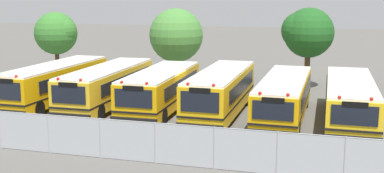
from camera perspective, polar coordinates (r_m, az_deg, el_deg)
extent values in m
plane|color=#595651|center=(29.50, -0.06, -3.05)|extent=(160.00, 160.00, 0.00)
cube|color=#EAA80C|center=(32.87, -15.81, 0.47)|extent=(2.62, 10.00, 2.11)
cube|color=white|center=(32.69, -15.91, 2.39)|extent=(2.57, 9.80, 0.12)
cube|color=black|center=(29.02, -21.07, -2.94)|extent=(2.46, 0.21, 0.36)
cube|color=black|center=(28.80, -21.17, -0.50)|extent=(1.97, 0.10, 1.01)
cube|color=black|center=(32.42, -13.73, 1.04)|extent=(0.21, 7.76, 0.76)
cube|color=black|center=(33.73, -17.31, 1.23)|extent=(0.21, 7.76, 0.76)
cube|color=black|center=(32.94, -15.77, -0.25)|extent=(2.65, 10.10, 0.10)
sphere|color=red|center=(28.39, -20.03, 1.14)|extent=(0.18, 0.18, 0.18)
cube|color=black|center=(28.70, -21.26, 0.63)|extent=(1.08, 0.10, 0.24)
cylinder|color=black|center=(29.56, -17.70, -2.55)|extent=(0.30, 1.01, 1.00)
cylinder|color=black|center=(30.79, -20.96, -2.23)|extent=(0.30, 1.01, 1.00)
cylinder|color=black|center=(35.18, -11.50, -0.17)|extent=(0.30, 1.01, 1.00)
cylinder|color=black|center=(36.23, -14.46, 0.01)|extent=(0.30, 1.01, 1.00)
cube|color=yellow|center=(31.26, -9.92, 0.15)|extent=(2.56, 9.88, 2.05)
cube|color=white|center=(31.08, -9.98, 2.12)|extent=(2.51, 9.69, 0.12)
cube|color=black|center=(27.10, -14.31, -3.49)|extent=(2.51, 0.18, 0.36)
cube|color=black|center=(26.87, -14.38, -0.96)|extent=(2.02, 0.08, 0.98)
cube|color=black|center=(30.97, -7.60, 0.74)|extent=(0.12, 7.69, 0.74)
cube|color=black|center=(32.01, -11.74, 0.93)|extent=(0.12, 7.69, 0.74)
cube|color=black|center=(31.34, -9.89, -0.59)|extent=(2.59, 9.98, 0.10)
sphere|color=red|center=(26.55, -13.00, 0.76)|extent=(0.18, 0.18, 0.18)
sphere|color=red|center=(27.21, -15.53, 0.88)|extent=(0.18, 0.18, 0.18)
cube|color=black|center=(26.76, -14.44, 0.20)|extent=(1.11, 0.09, 0.24)
cylinder|color=black|center=(27.87, -10.87, -3.02)|extent=(0.29, 1.00, 1.00)
cylinder|color=black|center=(28.87, -14.78, -2.70)|extent=(0.29, 1.00, 1.00)
cylinder|color=black|center=(33.83, -5.96, -0.45)|extent=(0.29, 1.00, 1.00)
cylinder|color=black|center=(34.66, -9.34, -0.26)|extent=(0.29, 1.00, 1.00)
cube|color=#EAA80C|center=(29.65, -3.69, -0.30)|extent=(2.71, 9.21, 2.03)
cube|color=white|center=(29.46, -3.71, 1.75)|extent=(2.65, 9.02, 0.12)
cube|color=black|center=(25.58, -6.92, -4.08)|extent=(2.59, 0.21, 0.36)
cube|color=black|center=(25.34, -6.94, -1.42)|extent=(2.08, 0.10, 0.97)
cube|color=black|center=(29.50, -1.14, 0.31)|extent=(0.18, 7.14, 0.73)
cube|color=black|center=(30.29, -5.83, 0.53)|extent=(0.18, 7.14, 0.73)
cube|color=black|center=(29.73, -3.68, -1.07)|extent=(2.73, 9.30, 0.10)
sphere|color=red|center=(25.10, -5.36, 0.38)|extent=(0.18, 0.18, 0.18)
sphere|color=red|center=(25.60, -8.29, 0.52)|extent=(0.18, 0.18, 0.18)
cube|color=black|center=(25.22, -6.98, -0.21)|extent=(1.14, 0.10, 0.24)
cylinder|color=black|center=(26.55, -3.49, -3.53)|extent=(0.30, 1.01, 1.00)
cylinder|color=black|center=(27.31, -8.00, -3.21)|extent=(0.30, 1.01, 1.00)
cylinder|color=black|center=(32.12, -0.21, -0.99)|extent=(0.30, 1.01, 1.00)
cylinder|color=black|center=(32.76, -4.02, -0.79)|extent=(0.30, 1.01, 1.00)
cube|color=yellow|center=(28.60, 3.44, -0.57)|extent=(2.44, 9.69, 2.17)
cube|color=white|center=(28.39, 3.46, 1.70)|extent=(2.39, 9.50, 0.12)
cube|color=black|center=(24.17, 0.88, -4.88)|extent=(2.45, 0.17, 0.36)
cube|color=black|center=(23.90, 0.92, -1.85)|extent=(1.97, 0.07, 1.04)
cube|color=black|center=(28.59, 5.96, 0.10)|extent=(0.07, 7.55, 0.78)
cube|color=black|center=(29.10, 1.23, 0.34)|extent=(0.07, 7.55, 0.78)
cube|color=black|center=(28.69, 3.43, -1.42)|extent=(2.47, 9.79, 0.10)
sphere|color=red|center=(23.73, 2.57, 0.16)|extent=(0.18, 0.18, 0.18)
sphere|color=red|center=(24.06, -0.49, 0.31)|extent=(0.18, 0.18, 0.18)
cube|color=black|center=(23.76, 0.92, -0.46)|extent=(1.08, 0.08, 0.24)
cylinder|color=black|center=(25.32, 4.07, -4.25)|extent=(0.28, 1.00, 1.00)
cylinder|color=black|center=(25.82, -0.55, -3.92)|extent=(0.28, 1.00, 1.00)
cylinder|color=black|center=(31.52, 6.50, -1.29)|extent=(0.28, 1.00, 1.00)
cylinder|color=black|center=(31.92, 2.75, -1.08)|extent=(0.28, 1.00, 1.00)
cube|color=#EAA80C|center=(28.21, 10.82, -1.16)|extent=(2.57, 10.24, 1.92)
cube|color=white|center=(28.02, 10.89, 0.88)|extent=(2.52, 10.03, 0.12)
cube|color=black|center=(23.41, 9.42, -5.55)|extent=(2.44, 0.20, 0.36)
cube|color=black|center=(23.17, 9.52, -2.84)|extent=(1.96, 0.09, 0.92)
cube|color=black|center=(28.35, 13.35, -0.57)|extent=(0.18, 7.95, 0.69)
cube|color=black|center=(28.58, 8.48, -0.30)|extent=(0.18, 7.95, 0.69)
cube|color=black|center=(28.29, 10.79, -1.92)|extent=(2.60, 10.34, 0.10)
sphere|color=red|center=(23.10, 11.25, -0.97)|extent=(0.18, 0.18, 0.18)
sphere|color=red|center=(23.25, 8.03, -0.79)|extent=(0.18, 0.18, 0.18)
cube|color=black|center=(23.05, 9.56, -1.60)|extent=(1.08, 0.10, 0.24)
cylinder|color=black|center=(24.73, 12.29, -4.84)|extent=(0.30, 1.00, 1.00)
cylinder|color=black|center=(24.96, 7.44, -4.53)|extent=(0.30, 1.00, 1.00)
cylinder|color=black|center=(31.52, 13.30, -1.51)|extent=(0.30, 1.00, 1.00)
cylinder|color=black|center=(31.70, 9.50, -1.30)|extent=(0.30, 1.00, 1.00)
cube|color=yellow|center=(28.30, 18.12, -1.47)|extent=(2.54, 10.39, 1.92)
cube|color=white|center=(28.11, 18.24, 0.57)|extent=(2.49, 10.18, 0.12)
cube|color=black|center=(23.38, 18.46, -5.99)|extent=(2.57, 0.17, 0.36)
cube|color=black|center=(23.14, 18.62, -3.28)|extent=(2.07, 0.07, 0.92)
cube|color=black|center=(28.62, 20.69, -0.87)|extent=(0.06, 8.10, 0.69)
cube|color=black|center=(28.50, 15.56, -0.61)|extent=(0.06, 8.10, 0.69)
cube|color=black|center=(28.38, 18.07, -2.23)|extent=(2.57, 10.49, 0.10)
sphere|color=red|center=(23.19, 20.43, -1.40)|extent=(0.18, 0.18, 0.18)
sphere|color=red|center=(23.11, 17.01, -1.23)|extent=(0.18, 0.18, 0.18)
cube|color=black|center=(23.02, 18.70, -2.04)|extent=(1.13, 0.08, 0.24)
cylinder|color=black|center=(24.89, 20.90, -5.21)|extent=(0.28, 1.00, 1.00)
cylinder|color=black|center=(24.77, 15.73, -4.97)|extent=(0.28, 1.00, 1.00)
cylinder|color=black|center=(31.85, 19.82, -1.74)|extent=(0.28, 1.00, 1.00)
cylinder|color=black|center=(31.75, 15.80, -1.54)|extent=(0.28, 1.00, 1.00)
cylinder|color=#4C3823|center=(45.12, -15.60, 2.84)|extent=(0.38, 0.38, 2.26)
sphere|color=#387A2D|center=(44.86, -15.77, 6.06)|extent=(3.78, 3.78, 3.78)
sphere|color=#387A2D|center=(44.38, -15.07, 6.33)|extent=(2.50, 2.50, 2.50)
cylinder|color=#4C3823|center=(40.66, -1.87, 2.25)|extent=(0.37, 0.37, 2.06)
sphere|color=#478438|center=(40.35, -1.89, 6.05)|extent=(4.47, 4.47, 4.47)
sphere|color=#478438|center=(40.63, -1.24, 5.95)|extent=(2.58, 2.58, 2.58)
cylinder|color=#4C3823|center=(38.01, 13.42, 1.94)|extent=(0.42, 0.42, 2.81)
sphere|color=#1E561E|center=(37.70, 13.60, 6.19)|extent=(3.78, 3.78, 3.78)
sphere|color=#1E561E|center=(37.61, 12.63, 6.47)|extent=(2.84, 2.84, 2.84)
cylinder|color=#9EA0A3|center=(24.18, -21.70, -4.74)|extent=(0.07, 0.07, 1.80)
cylinder|color=#9EA0A3|center=(22.75, -16.56, -5.36)|extent=(0.07, 0.07, 1.80)
cylinder|color=#9EA0A3|center=(21.54, -10.77, -6.01)|extent=(0.07, 0.07, 1.80)
cylinder|color=#9EA0A3|center=(20.56, -4.35, -6.65)|extent=(0.07, 0.07, 1.80)
cylinder|color=#9EA0A3|center=(19.87, 2.62, -7.26)|extent=(0.07, 0.07, 1.80)
cylinder|color=#9EA0A3|center=(19.49, 10.01, -7.78)|extent=(0.07, 0.07, 1.80)
cylinder|color=#9EA0A3|center=(19.44, 17.57, -8.19)|extent=(0.07, 0.07, 1.80)
cube|color=#ADB2B7|center=(21.02, -7.64, -6.33)|extent=(22.92, 0.02, 1.76)
cylinder|color=#9EA0A3|center=(20.78, -7.70, -4.03)|extent=(22.92, 0.04, 0.04)
cone|color=#EA5914|center=(22.50, -6.51, -6.76)|extent=(0.45, 0.45, 0.60)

